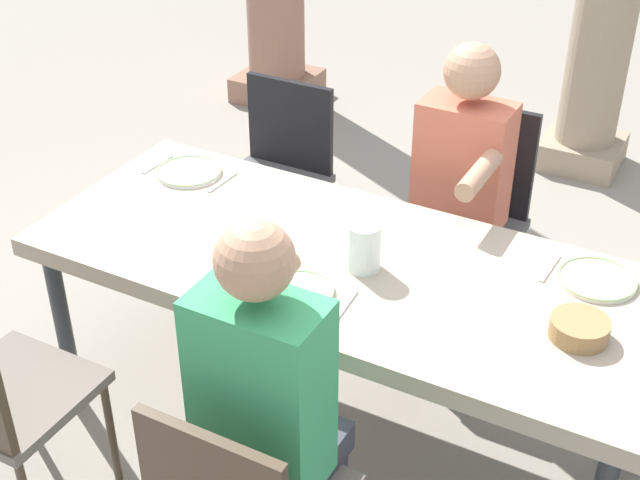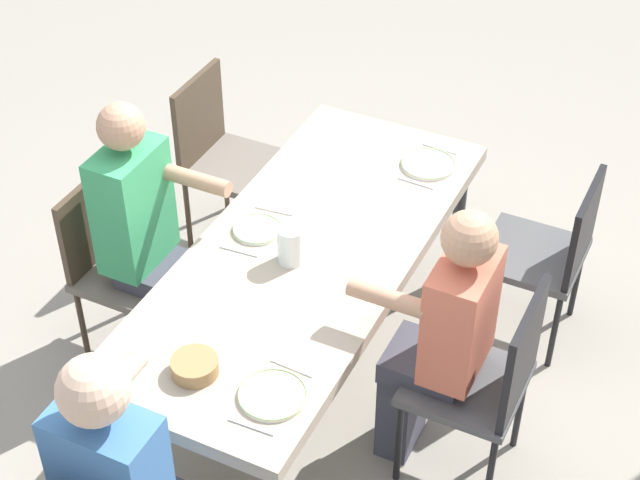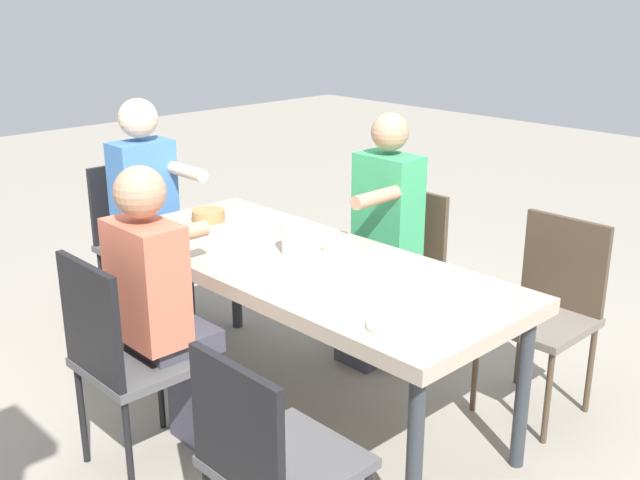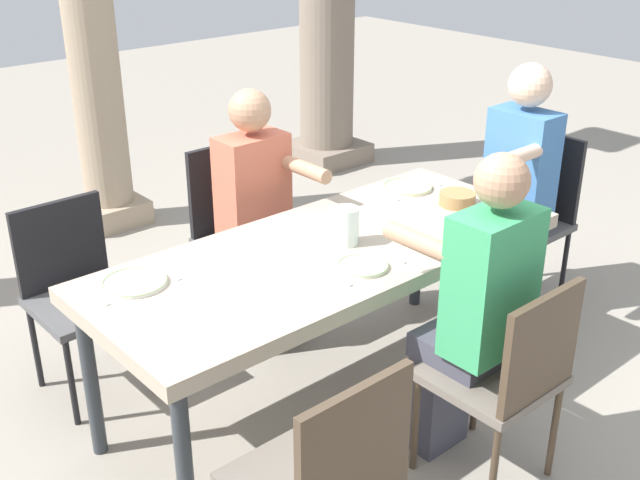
# 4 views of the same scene
# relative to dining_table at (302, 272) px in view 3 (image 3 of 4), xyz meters

# --- Properties ---
(ground_plane) EXTENTS (16.00, 16.00, 0.00)m
(ground_plane) POSITION_rel_dining_table_xyz_m (0.00, 0.00, -0.70)
(ground_plane) COLOR gray
(dining_table) EXTENTS (2.08, 0.86, 0.76)m
(dining_table) POSITION_rel_dining_table_xyz_m (0.00, 0.00, 0.00)
(dining_table) COLOR tan
(dining_table) RESTS_ON ground
(chair_west_north) EXTENTS (0.44, 0.44, 0.88)m
(chair_west_north) POSITION_rel_dining_table_xyz_m (-0.76, 0.85, -0.19)
(chair_west_north) COLOR #4F4F50
(chair_west_north) RESTS_ON ground
(chair_west_south) EXTENTS (0.44, 0.44, 0.92)m
(chair_west_south) POSITION_rel_dining_table_xyz_m (-0.76, -0.85, -0.17)
(chair_west_south) COLOR #6A6158
(chair_west_south) RESTS_ON ground
(chair_mid_north) EXTENTS (0.44, 0.44, 0.95)m
(chair_mid_north) POSITION_rel_dining_table_xyz_m (0.14, 0.85, -0.15)
(chair_mid_north) COLOR #4F4F50
(chair_mid_north) RESTS_ON ground
(chair_mid_south) EXTENTS (0.44, 0.44, 0.88)m
(chair_mid_south) POSITION_rel_dining_table_xyz_m (0.14, -0.85, -0.19)
(chair_mid_south) COLOR #6A6158
(chair_mid_south) RESTS_ON ground
(chair_head_east) EXTENTS (0.44, 0.44, 0.95)m
(chair_head_east) POSITION_rel_dining_table_xyz_m (1.46, 0.00, -0.16)
(chair_head_east) COLOR #4F4F50
(chair_head_east) RESTS_ON ground
(diner_woman_green) EXTENTS (0.34, 0.49, 1.28)m
(diner_woman_green) POSITION_rel_dining_table_xyz_m (0.14, 0.65, -0.01)
(diner_woman_green) COLOR #3F3F4C
(diner_woman_green) RESTS_ON ground
(diner_man_white) EXTENTS (0.34, 0.49, 1.33)m
(diner_man_white) POSITION_rel_dining_table_xyz_m (0.13, -0.67, 0.01)
(diner_man_white) COLOR #3F3F4C
(diner_man_white) RESTS_ON ground
(diner_guest_third) EXTENTS (0.50, 0.35, 1.35)m
(diner_guest_third) POSITION_rel_dining_table_xyz_m (1.27, -0.00, 0.03)
(diner_guest_third) COLOR #3F3F4C
(diner_guest_third) RESTS_ON ground
(plate_0) EXTENTS (0.25, 0.25, 0.02)m
(plate_0) POSITION_rel_dining_table_xyz_m (-0.78, 0.24, 0.07)
(plate_0) COLOR white
(plate_0) RESTS_ON dining_table
(fork_0) EXTENTS (0.03, 0.17, 0.01)m
(fork_0) POSITION_rel_dining_table_xyz_m (-0.93, 0.24, 0.07)
(fork_0) COLOR silver
(fork_0) RESTS_ON dining_table
(spoon_0) EXTENTS (0.02, 0.17, 0.01)m
(spoon_0) POSITION_rel_dining_table_xyz_m (-0.63, 0.24, 0.07)
(spoon_0) COLOR silver
(spoon_0) RESTS_ON dining_table
(plate_1) EXTENTS (0.20, 0.20, 0.02)m
(plate_1) POSITION_rel_dining_table_xyz_m (-0.03, -0.23, 0.07)
(plate_1) COLOR white
(plate_1) RESTS_ON dining_table
(fork_1) EXTENTS (0.03, 0.17, 0.01)m
(fork_1) POSITION_rel_dining_table_xyz_m (-0.18, -0.23, 0.07)
(fork_1) COLOR silver
(fork_1) RESTS_ON dining_table
(spoon_1) EXTENTS (0.03, 0.17, 0.01)m
(spoon_1) POSITION_rel_dining_table_xyz_m (0.12, -0.23, 0.07)
(spoon_1) COLOR silver
(spoon_1) RESTS_ON dining_table
(plate_2) EXTENTS (0.24, 0.24, 0.02)m
(plate_2) POSITION_rel_dining_table_xyz_m (0.75, 0.26, 0.07)
(plate_2) COLOR silver
(plate_2) RESTS_ON dining_table
(fork_2) EXTENTS (0.02, 0.17, 0.01)m
(fork_2) POSITION_rel_dining_table_xyz_m (0.60, 0.26, 0.07)
(fork_2) COLOR silver
(fork_2) RESTS_ON dining_table
(spoon_2) EXTENTS (0.02, 0.17, 0.01)m
(spoon_2) POSITION_rel_dining_table_xyz_m (0.90, 0.26, 0.07)
(spoon_2) COLOR silver
(spoon_2) RESTS_ON dining_table
(water_pitcher) EXTENTS (0.11, 0.11, 0.16)m
(water_pitcher) POSITION_rel_dining_table_xyz_m (0.08, -0.02, 0.14)
(water_pitcher) COLOR white
(water_pitcher) RESTS_ON dining_table
(bread_basket) EXTENTS (0.17, 0.17, 0.06)m
(bread_basket) POSITION_rel_dining_table_xyz_m (0.77, -0.04, 0.09)
(bread_basket) COLOR #9E7547
(bread_basket) RESTS_ON dining_table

